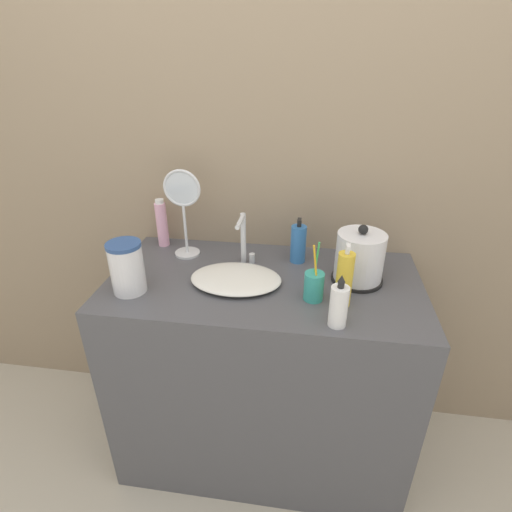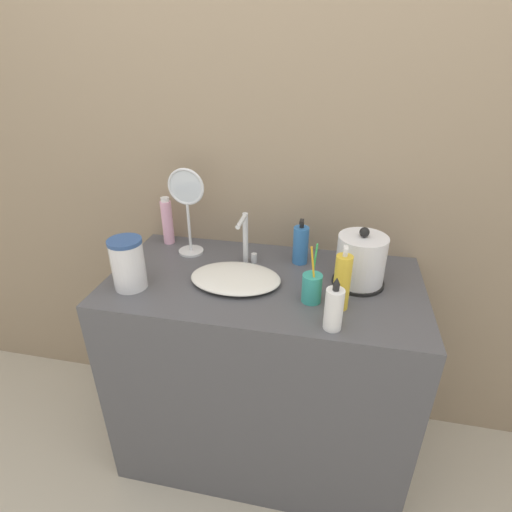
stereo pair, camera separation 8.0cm
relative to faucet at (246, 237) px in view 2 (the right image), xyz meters
The scene contains 13 objects.
ground_plane 1.13m from the faucet, 77.22° to the right, with size 12.00×12.00×0.00m, color #BCB29E.
wall_back 0.35m from the faucet, 65.43° to the left, with size 6.00×0.04×2.60m.
vanity_counter 0.60m from the faucet, 50.54° to the right, with size 1.19×0.62×0.92m.
sink_basin 0.18m from the faucet, 91.80° to the right, with size 0.34×0.25×0.04m.
faucet is the anchor object (origin of this frame).
electric_kettle 0.45m from the faucet, ahead, with size 0.19×0.19×0.23m.
toothbrush_cup 0.37m from the faucet, 38.02° to the right, with size 0.07×0.07×0.22m.
lotion_bottle 0.45m from the faucet, 32.26° to the right, with size 0.06×0.06×0.23m.
shampoo_bottle 0.51m from the faucet, 44.89° to the right, with size 0.06×0.06×0.18m.
mouthwash_bottle 0.22m from the faucet, 14.15° to the left, with size 0.06×0.06×0.19m.
hand_cream_bottle 0.41m from the faucet, 162.57° to the left, with size 0.05×0.05×0.22m.
vanity_mirror 0.28m from the faucet, 169.24° to the left, with size 0.15×0.11×0.37m.
water_pitcher 0.46m from the faucet, 144.83° to the right, with size 0.12×0.12×0.19m.
Camera 2 is at (0.24, -0.98, 1.70)m, focal length 28.00 mm.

